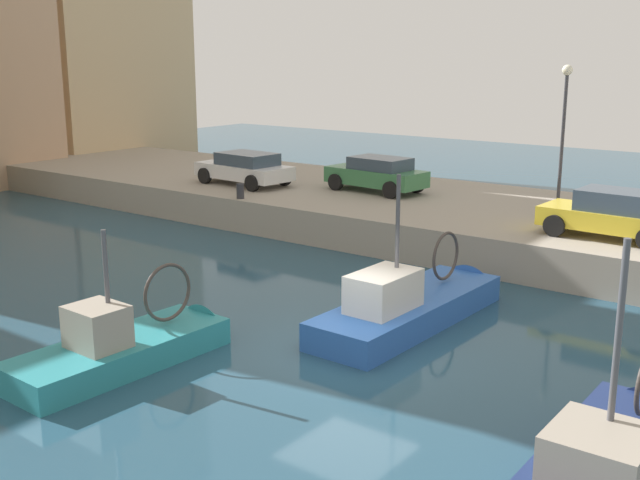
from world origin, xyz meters
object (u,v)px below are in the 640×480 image
(quay_streetlamp, at_px, (564,112))
(fishing_boat_teal, at_px, (136,356))
(fishing_boat_blue, at_px, (416,315))
(parked_car_green, at_px, (377,174))
(mooring_bollard_mid, at_px, (240,191))
(parked_car_white, at_px, (245,168))
(fishing_boat_navy, at_px, (621,473))
(parked_car_yellow, at_px, (613,214))

(quay_streetlamp, bearing_deg, fishing_boat_teal, 169.22)
(fishing_boat_blue, bearing_deg, parked_car_green, 37.95)
(fishing_boat_teal, distance_m, mooring_bollard_mid, 12.65)
(fishing_boat_teal, distance_m, parked_car_white, 15.73)
(fishing_boat_navy, xyz_separation_m, fishing_boat_teal, (-1.37, 9.77, -0.00))
(fishing_boat_teal, distance_m, parked_car_yellow, 14.01)
(fishing_boat_teal, bearing_deg, parked_car_yellow, -26.10)
(fishing_boat_blue, distance_m, parked_car_green, 11.52)
(parked_car_green, bearing_deg, quay_streetlamp, -78.13)
(parked_car_green, bearing_deg, parked_car_yellow, -103.97)
(fishing_boat_teal, relative_size, parked_car_white, 1.33)
(fishing_boat_blue, bearing_deg, fishing_boat_teal, 149.54)
(parked_car_white, bearing_deg, parked_car_yellow, -92.07)
(parked_car_green, relative_size, mooring_bollard_mid, 7.35)
(parked_car_white, bearing_deg, mooring_bollard_mid, -141.00)
(fishing_boat_navy, bearing_deg, fishing_boat_teal, 97.97)
(parked_car_green, xyz_separation_m, quay_streetlamp, (1.39, -6.63, 2.56))
(parked_car_yellow, xyz_separation_m, parked_car_white, (0.53, 14.78, -0.04))
(fishing_boat_blue, bearing_deg, parked_car_yellow, -21.89)
(fishing_boat_blue, height_order, fishing_boat_teal, fishing_boat_blue)
(parked_car_yellow, distance_m, quay_streetlamp, 5.47)
(parked_car_white, relative_size, quay_streetlamp, 0.88)
(fishing_boat_teal, distance_m, quay_streetlamp, 17.13)
(parked_car_white, bearing_deg, fishing_boat_teal, -146.35)
(parked_car_green, distance_m, quay_streetlamp, 7.24)
(fishing_boat_navy, distance_m, parked_car_green, 19.04)
(fishing_boat_blue, distance_m, fishing_boat_teal, 6.85)
(parked_car_white, xyz_separation_m, mooring_bollard_mid, (-2.39, -1.94, -0.40))
(fishing_boat_navy, distance_m, parked_car_white, 21.87)
(parked_car_yellow, xyz_separation_m, mooring_bollard_mid, (-1.86, 12.84, -0.44))
(fishing_boat_blue, relative_size, quay_streetlamp, 1.45)
(parked_car_yellow, relative_size, mooring_bollard_mid, 7.20)
(parked_car_white, bearing_deg, quay_streetlamp, -74.51)
(fishing_boat_teal, distance_m, parked_car_green, 15.40)
(fishing_boat_teal, xyz_separation_m, parked_car_green, (14.88, 3.53, 1.78))
(parked_car_white, distance_m, quay_streetlamp, 12.47)
(fishing_boat_blue, xyz_separation_m, mooring_bollard_mid, (4.72, 10.20, 1.34))
(parked_car_green, bearing_deg, fishing_boat_teal, -166.65)
(fishing_boat_blue, distance_m, parked_car_white, 14.17)
(fishing_boat_navy, height_order, parked_car_yellow, fishing_boat_navy)
(fishing_boat_blue, relative_size, parked_car_green, 1.73)
(fishing_boat_navy, height_order, fishing_boat_teal, fishing_boat_navy)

